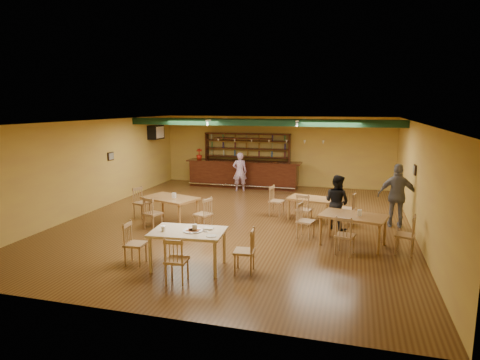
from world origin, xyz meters
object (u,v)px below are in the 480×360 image
(bar_counter, at_px, (243,174))
(patron_right_a, at_px, (337,202))
(dining_table_d, at_px, (353,230))
(near_table, at_px, (188,249))
(dining_table_b, at_px, (311,209))
(dining_table_c, at_px, (171,210))
(patron_bar, at_px, (240,172))

(bar_counter, height_order, patron_right_a, patron_right_a)
(dining_table_d, height_order, near_table, near_table)
(dining_table_b, xyz_separation_m, patron_right_a, (0.80, -0.80, 0.44))
(dining_table_b, bearing_deg, dining_table_c, -147.82)
(bar_counter, xyz_separation_m, dining_table_c, (-0.65, -5.94, -0.17))
(dining_table_d, xyz_separation_m, near_table, (-3.40, -2.46, 0.02))
(bar_counter, height_order, dining_table_b, bar_counter)
(bar_counter, distance_m, near_table, 9.11)
(patron_bar, xyz_separation_m, patron_right_a, (4.07, -4.39, -0.02))
(dining_table_b, height_order, patron_right_a, patron_right_a)
(near_table, xyz_separation_m, patron_right_a, (2.94, 3.81, 0.36))
(bar_counter, bearing_deg, dining_table_b, -52.96)
(bar_counter, bearing_deg, dining_table_d, -55.02)
(dining_table_d, bearing_deg, patron_bar, 141.84)
(near_table, bearing_deg, patron_right_a, 47.82)
(dining_table_b, xyz_separation_m, patron_bar, (-3.27, 3.59, 0.46))
(patron_bar, bearing_deg, patron_right_a, 116.23)
(dining_table_b, relative_size, dining_table_c, 0.86)
(dining_table_d, distance_m, near_table, 4.20)
(dining_table_c, bearing_deg, bar_counter, 102.28)
(near_table, height_order, patron_bar, patron_bar)
(near_table, bearing_deg, patron_bar, 93.26)
(dining_table_c, xyz_separation_m, near_table, (1.84, -3.08, 0.02))
(dining_table_b, bearing_deg, dining_table_d, -48.43)
(dining_table_d, xyz_separation_m, patron_bar, (-4.53, 5.74, 0.40))
(bar_counter, bearing_deg, near_table, -82.46)
(dining_table_b, bearing_deg, bar_counter, 138.21)
(near_table, xyz_separation_m, patron_bar, (-1.13, 8.20, 0.38))
(patron_bar, bearing_deg, near_table, 81.26)
(patron_bar, relative_size, patron_right_a, 1.02)
(dining_table_b, bearing_deg, near_table, -103.70)
(dining_table_b, bearing_deg, patron_right_a, -33.84)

